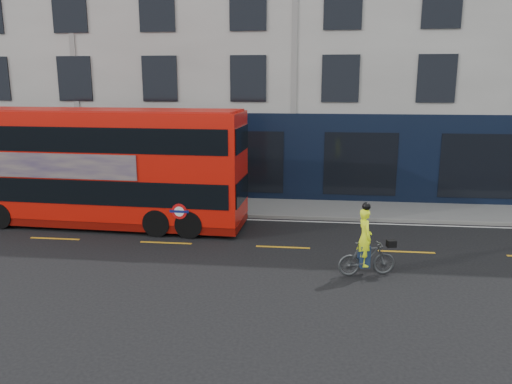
# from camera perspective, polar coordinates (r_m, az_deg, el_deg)

# --- Properties ---
(ground) EXTENTS (120.00, 120.00, 0.00)m
(ground) POSITION_cam_1_polar(r_m,az_deg,el_deg) (15.28, 2.73, -8.14)
(ground) COLOR black
(ground) RESTS_ON ground
(pavement) EXTENTS (60.00, 3.00, 0.12)m
(pavement) POSITION_cam_1_polar(r_m,az_deg,el_deg) (21.46, 3.94, -1.86)
(pavement) COLOR slate
(pavement) RESTS_ON ground
(kerb) EXTENTS (60.00, 0.12, 0.13)m
(kerb) POSITION_cam_1_polar(r_m,az_deg,el_deg) (20.01, 3.73, -2.91)
(kerb) COLOR slate
(kerb) RESTS_ON ground
(building_terrace) EXTENTS (50.00, 10.07, 15.00)m
(building_terrace) POSITION_cam_1_polar(r_m,az_deg,el_deg) (27.30, 4.87, 16.93)
(building_terrace) COLOR beige
(building_terrace) RESTS_ON ground
(road_edge_line) EXTENTS (58.00, 0.10, 0.01)m
(road_edge_line) POSITION_cam_1_polar(r_m,az_deg,el_deg) (19.74, 3.68, -3.32)
(road_edge_line) COLOR silver
(road_edge_line) RESTS_ON ground
(lane_dashes) EXTENTS (58.00, 0.12, 0.01)m
(lane_dashes) POSITION_cam_1_polar(r_m,az_deg,el_deg) (16.69, 3.09, -6.31)
(lane_dashes) COLOR gold
(lane_dashes) RESTS_ON ground
(bus) EXTENTS (11.00, 2.96, 4.39)m
(bus) POSITION_cam_1_polar(r_m,az_deg,el_deg) (19.63, -17.28, 2.78)
(bus) COLOR red
(bus) RESTS_ON ground
(cyclist) EXTENTS (1.72, 0.85, 2.14)m
(cyclist) POSITION_cam_1_polar(r_m,az_deg,el_deg) (14.47, 12.49, -6.63)
(cyclist) COLOR #414446
(cyclist) RESTS_ON ground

